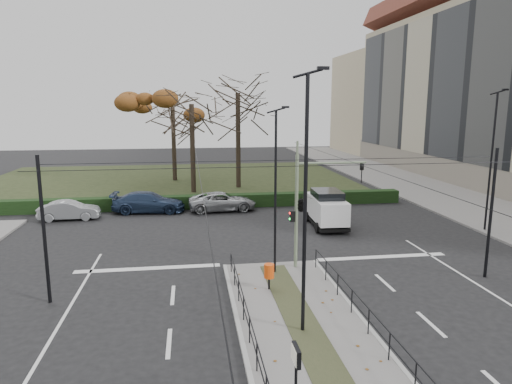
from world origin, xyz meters
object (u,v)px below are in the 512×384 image
Objects in this scene: litter_bin at (269,271)px; parked_car_second at (69,210)px; streetlamp_sidewalk at (492,160)px; bare_tree_near at (192,111)px; traffic_light at (303,202)px; streetlamp_median_far at (276,190)px; rust_tree at (173,106)px; parked_car_third at (149,202)px; streetlamp_median_near at (306,203)px; parked_car_fourth at (222,201)px; info_panel at (296,365)px; bare_tree_center at (238,100)px; white_van at (327,208)px.

parked_car_second is (-11.60, 14.42, -0.26)m from litter_bin.
streetlamp_sidewalk is 0.83× the size of bare_tree_near.
streetlamp_sidewalk is at bearing 20.45° from traffic_light.
bare_tree_near is at bearing 139.00° from streetlamp_sidewalk.
streetlamp_median_far is 0.76× the size of rust_tree.
parked_car_second is at bearing -113.30° from rust_tree.
bare_tree_near is (-18.08, 15.72, 2.83)m from streetlamp_sidewalk.
parked_car_third is 0.53× the size of rust_tree.
streetlamp_median_near reaches higher than streetlamp_median_far.
parked_car_second is at bearing 139.00° from traffic_light.
parked_car_fourth is at bearing 93.06° from litter_bin.
info_panel is 34.32m from bare_tree_center.
white_van is 17.12m from bare_tree_center.
white_van reaches higher than parked_car_fourth.
rust_tree reaches higher than traffic_light.
streetlamp_median_far is 9.89m from white_van.
streetlamp_median_far is at bearing -149.51° from parked_car_third.
streetlamp_median_near is 1.03× the size of streetlamp_sidewalk.
bare_tree_near is (-3.56, 21.16, 3.35)m from streetlamp_median_far.
white_van is (6.46, 18.62, -0.60)m from info_panel.
white_van is (6.43, -5.64, 0.55)m from parked_car_fourth.
rust_tree is at bearing -2.12° from parked_car_third.
parked_car_second is at bearing 123.80° from streetlamp_median_near.
white_van is at bearing -74.37° from bare_tree_center.
bare_tree_near is (-2.92, 23.14, 6.46)m from litter_bin.
white_van is at bearing 69.95° from streetlamp_median_near.
info_panel is 0.41× the size of parked_car_third.
streetlamp_median_far is at bearing -80.45° from bare_tree_near.
streetlamp_median_far is 14.21m from parked_car_fourth.
bare_tree_near reaches higher than traffic_light.
parked_car_third reaches higher than parked_car_second.
traffic_light is at bearing -134.12° from parked_car_second.
bare_tree_center is at bearing -16.96° from parked_car_fourth.
parked_car_second is at bearing 115.06° from info_panel.
info_panel is 32.23m from bare_tree_near.
bare_tree_near is (-3.47, 26.88, 2.72)m from streetlamp_median_near.
streetlamp_median_near is 1.94× the size of white_van.
litter_bin is 0.11× the size of bare_tree_near.
parked_car_second is at bearing 165.35° from streetlamp_sidewalk.
bare_tree_center is (0.84, 28.81, 3.68)m from streetlamp_median_near.
rust_tree is (-3.96, 14.52, 7.04)m from parked_car_fourth.
traffic_light is 1.19× the size of white_van.
streetlamp_median_near is at bearing -91.68° from bare_tree_center.
parked_car_fourth is at bearing -103.44° from bare_tree_center.
litter_bin is 26.19m from bare_tree_center.
bare_tree_center reaches higher than parked_car_second.
streetlamp_median_far is 21.72m from bare_tree_near.
traffic_light is at bearing -159.55° from streetlamp_sidewalk.
streetlamp_median_near is (1.42, 4.81, 2.81)m from info_panel.
streetlamp_sidewalk is at bearing 44.90° from info_panel.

